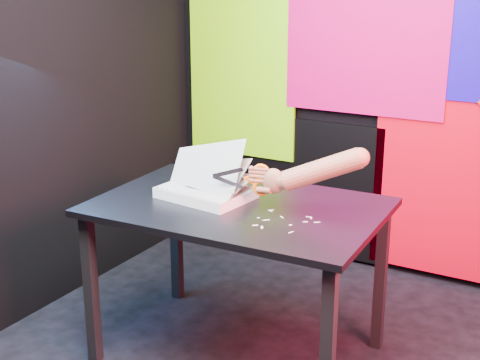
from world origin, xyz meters
The scene contains 7 objects.
room centered at (0.00, 0.00, 1.35)m, with size 3.01×3.01×2.71m.
backdrop centered at (0.06, 1.46, 0.96)m, with size 2.88×0.05×2.08m.
work_table centered at (-0.36, 0.22, 0.67)m, with size 1.29×0.89×0.75m.
printout_stack centered at (-0.53, 0.23, 0.78)m, with size 0.44×0.33×0.30m.
scissors centered at (-0.26, 0.20, 0.88)m, with size 0.25×0.07×0.14m.
hand_forearm centered at (-0.02, 0.26, 0.94)m, with size 0.48×0.17×0.23m.
paper_clippings centered at (-0.10, 0.13, 0.75)m, with size 0.26×0.23×0.00m.
Camera 1 is at (1.04, -2.20, 1.73)m, focal length 50.00 mm.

